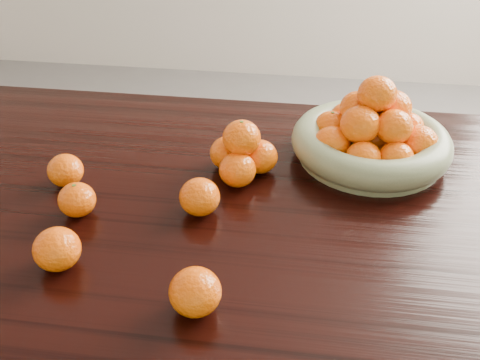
# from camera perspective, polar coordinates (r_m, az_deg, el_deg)

# --- Properties ---
(dining_table) EXTENTS (2.00, 1.00, 0.75)m
(dining_table) POSITION_cam_1_polar(r_m,az_deg,el_deg) (1.14, 1.75, -6.66)
(dining_table) COLOR black
(dining_table) RESTS_ON ground
(fruit_bowl) EXTENTS (0.36, 0.36, 0.20)m
(fruit_bowl) POSITION_cam_1_polar(r_m,az_deg,el_deg) (1.26, 13.88, 4.53)
(fruit_bowl) COLOR gray
(fruit_bowl) RESTS_ON dining_table
(orange_pyramid) EXTENTS (0.15, 0.15, 0.13)m
(orange_pyramid) POSITION_cam_1_polar(r_m,az_deg,el_deg) (1.16, 0.17, 2.80)
(orange_pyramid) COLOR orange
(orange_pyramid) RESTS_ON dining_table
(loose_orange_0) EXTENTS (0.07, 0.07, 0.07)m
(loose_orange_0) POSITION_cam_1_polar(r_m,az_deg,el_deg) (1.10, -16.99, -2.03)
(loose_orange_0) COLOR orange
(loose_orange_0) RESTS_ON dining_table
(loose_orange_1) EXTENTS (0.08, 0.08, 0.08)m
(loose_orange_1) POSITION_cam_1_polar(r_m,az_deg,el_deg) (0.98, -18.93, -6.99)
(loose_orange_1) COLOR orange
(loose_orange_1) RESTS_ON dining_table
(loose_orange_2) EXTENTS (0.08, 0.08, 0.08)m
(loose_orange_2) POSITION_cam_1_polar(r_m,az_deg,el_deg) (0.86, -4.80, -11.81)
(loose_orange_2) COLOR orange
(loose_orange_2) RESTS_ON dining_table
(loose_orange_3) EXTENTS (0.08, 0.08, 0.07)m
(loose_orange_3) POSITION_cam_1_polar(r_m,az_deg,el_deg) (1.20, -18.12, 0.98)
(loose_orange_3) COLOR orange
(loose_orange_3) RESTS_ON dining_table
(loose_orange_4) EXTENTS (0.08, 0.08, 0.08)m
(loose_orange_4) POSITION_cam_1_polar(r_m,az_deg,el_deg) (1.06, -4.33, -1.81)
(loose_orange_4) COLOR orange
(loose_orange_4) RESTS_ON dining_table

